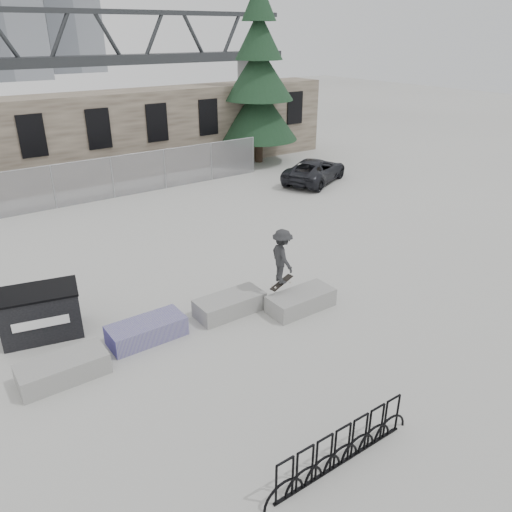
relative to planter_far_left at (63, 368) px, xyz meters
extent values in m
plane|color=#B5B5B0|center=(3.30, 0.16, -0.28)|extent=(120.00, 120.00, 0.00)
cube|color=brown|center=(3.30, 16.41, 1.97)|extent=(36.00, 2.50, 4.50)
cube|color=black|center=(3.30, 15.14, 2.62)|extent=(1.20, 0.12, 2.00)
cube|color=black|center=(6.50, 15.14, 2.62)|extent=(1.20, 0.12, 2.00)
cube|color=black|center=(9.70, 15.14, 2.62)|extent=(1.20, 0.12, 2.00)
cube|color=black|center=(12.90, 15.14, 2.62)|extent=(1.20, 0.12, 2.00)
cube|color=black|center=(16.10, 15.14, 2.62)|extent=(1.20, 0.12, 2.00)
cube|color=black|center=(19.30, 15.14, 2.62)|extent=(1.20, 0.12, 2.00)
cylinder|color=gray|center=(3.30, 12.66, 0.72)|extent=(0.06, 0.06, 2.00)
cylinder|color=gray|center=(6.05, 12.66, 0.72)|extent=(0.06, 0.06, 2.00)
cylinder|color=gray|center=(8.80, 12.66, 0.72)|extent=(0.06, 0.06, 2.00)
cylinder|color=gray|center=(11.55, 12.66, 0.72)|extent=(0.06, 0.06, 2.00)
cylinder|color=gray|center=(14.30, 12.66, 0.72)|extent=(0.06, 0.06, 2.00)
cube|color=#99999E|center=(3.30, 12.66, 0.72)|extent=(22.00, 0.02, 2.00)
cylinder|color=gray|center=(3.30, 12.66, 1.72)|extent=(22.00, 0.04, 0.04)
cube|color=#979794|center=(0.00, 0.00, -0.02)|extent=(2.00, 0.90, 0.52)
cube|color=#2D471E|center=(0.00, 0.00, 0.18)|extent=(1.76, 0.66, 0.10)
cube|color=navy|center=(2.27, 0.40, -0.02)|extent=(2.00, 0.90, 0.52)
cube|color=#2D471E|center=(2.27, 0.40, 0.18)|extent=(1.76, 0.66, 0.10)
cube|color=#979794|center=(4.78, 0.28, -0.02)|extent=(2.00, 0.90, 0.52)
cube|color=#2D471E|center=(4.78, 0.28, 0.18)|extent=(1.76, 0.66, 0.10)
cube|color=#979794|center=(6.59, -0.74, -0.02)|extent=(2.00, 0.90, 0.52)
cube|color=#2D471E|center=(6.59, -0.74, 0.18)|extent=(1.76, 0.66, 0.10)
cube|color=black|center=(0.11, 2.20, 0.35)|extent=(2.16, 1.58, 1.27)
cube|color=black|center=(0.11, 2.20, 1.00)|extent=(2.22, 1.64, 0.06)
cube|color=white|center=(-0.02, 1.61, 0.40)|extent=(1.33, 0.33, 0.24)
cube|color=black|center=(3.49, -5.59, -0.26)|extent=(3.15, 0.07, 0.04)
torus|color=black|center=(2.14, -5.59, 0.17)|extent=(0.89, 0.05, 0.89)
torus|color=black|center=(2.59, -5.59, 0.17)|extent=(0.89, 0.05, 0.89)
torus|color=black|center=(3.04, -5.59, 0.17)|extent=(0.89, 0.05, 0.89)
torus|color=black|center=(3.49, -5.59, 0.17)|extent=(0.89, 0.05, 0.89)
torus|color=black|center=(3.94, -5.59, 0.17)|extent=(0.89, 0.05, 0.89)
torus|color=black|center=(4.39, -5.60, 0.17)|extent=(0.89, 0.05, 0.89)
torus|color=black|center=(4.84, -5.60, 0.17)|extent=(0.89, 0.05, 0.89)
cylinder|color=#38281E|center=(16.04, 14.55, 0.96)|extent=(0.50, 0.50, 2.49)
cone|color=black|center=(16.04, 14.55, 2.72)|extent=(4.66, 4.66, 3.20)
cone|color=black|center=(16.04, 14.55, 4.92)|extent=(4.06, 4.06, 3.00)
cone|color=black|center=(16.04, 14.55, 6.92)|extent=(2.75, 2.75, 2.60)
cube|color=#2D3033|center=(13.30, 55.16, 3.72)|extent=(70.00, 3.00, 1.20)
cube|color=#2D3033|center=(13.30, 55.16, 9.22)|extent=(70.00, 0.60, 0.60)
cube|color=gray|center=(43.30, 55.16, 1.72)|extent=(2.00, 3.00, 4.00)
imported|color=black|center=(15.83, 9.10, 0.35)|extent=(5.01, 3.80, 1.27)
imported|color=#262728|center=(6.23, -0.27, 1.32)|extent=(0.81, 1.15, 1.61)
cube|color=black|center=(6.23, -0.27, 0.49)|extent=(0.80, 0.31, 0.25)
cylinder|color=beige|center=(5.95, -0.34, 0.44)|extent=(0.06, 0.03, 0.06)
cylinder|color=beige|center=(5.95, -0.20, 0.44)|extent=(0.06, 0.03, 0.06)
cylinder|color=beige|center=(6.51, -0.34, 0.44)|extent=(0.06, 0.03, 0.06)
cylinder|color=beige|center=(6.51, -0.20, 0.44)|extent=(0.06, 0.03, 0.06)
camera|label=1|loc=(-1.82, -10.32, 7.17)|focal=35.00mm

